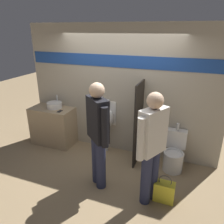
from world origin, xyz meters
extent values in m
plane|color=#997F5B|center=(0.00, 0.00, 0.00)|extent=(16.00, 16.00, 0.00)
cube|color=#B2A893|center=(0.00, 0.60, 1.35)|extent=(4.15, 0.06, 2.70)
cube|color=#1E479E|center=(0.00, 0.56, 1.98)|extent=(4.07, 0.01, 0.24)
cube|color=tan|center=(-1.53, 0.30, 0.44)|extent=(0.98, 0.54, 0.88)
cylinder|color=white|center=(-1.48, 0.35, 0.95)|extent=(0.34, 0.34, 0.13)
cylinder|color=silver|center=(-1.48, 0.48, 1.08)|extent=(0.03, 0.03, 0.14)
cube|color=black|center=(-1.24, 0.19, 0.89)|extent=(0.07, 0.14, 0.01)
cube|color=#28231E|center=(0.52, 0.27, 0.83)|extent=(0.03, 0.60, 1.67)
cylinder|color=silver|center=(-0.21, 0.41, 0.30)|extent=(0.04, 0.04, 0.60)
ellipsoid|color=white|center=(-0.21, 0.41, 0.79)|extent=(0.32, 0.31, 0.43)
cube|color=white|center=(-0.21, 0.56, 0.86)|extent=(0.30, 0.02, 0.54)
cylinder|color=silver|center=(-0.21, 0.52, 1.10)|extent=(0.06, 0.06, 0.16)
cylinder|color=white|center=(1.25, 0.20, 0.18)|extent=(0.37, 0.37, 0.36)
torus|color=white|center=(1.25, 0.20, 0.38)|extent=(0.39, 0.39, 0.04)
cube|color=white|center=(1.25, 0.48, 0.55)|extent=(0.39, 0.16, 0.37)
cylinder|color=silver|center=(1.25, 0.46, 0.82)|extent=(0.06, 0.06, 0.14)
cylinder|color=#282D4C|center=(0.15, -0.73, 0.44)|extent=(0.17, 0.17, 0.89)
cylinder|color=#282D4C|center=(0.02, -0.61, 0.44)|extent=(0.17, 0.17, 0.89)
cube|color=black|center=(0.08, -0.67, 1.24)|extent=(0.48, 0.46, 0.70)
cylinder|color=black|center=(0.28, -0.85, 1.21)|extent=(0.11, 0.11, 0.65)
cylinder|color=black|center=(-0.12, -0.50, 1.21)|extent=(0.11, 0.11, 0.65)
sphere|color=beige|center=(0.08, -0.67, 1.71)|extent=(0.24, 0.24, 0.24)
cylinder|color=#282D4C|center=(0.94, -0.81, 0.43)|extent=(0.16, 0.16, 0.87)
cylinder|color=#282D4C|center=(1.02, -0.66, 0.43)|extent=(0.16, 0.16, 0.87)
cube|color=silver|center=(0.98, -0.73, 1.21)|extent=(0.38, 0.49, 0.69)
cylinder|color=silver|center=(0.86, -0.96, 1.18)|extent=(0.11, 0.11, 0.63)
cylinder|color=silver|center=(1.09, -0.50, 1.18)|extent=(0.11, 0.11, 0.63)
sphere|color=beige|center=(0.98, -0.73, 1.68)|extent=(0.24, 0.24, 0.24)
cube|color=yellow|center=(1.21, -0.67, 0.17)|extent=(0.32, 0.18, 0.33)
torus|color=#4C4742|center=(1.21, -0.67, 0.37)|extent=(0.20, 0.01, 0.20)
camera|label=1|loc=(1.45, -3.55, 2.59)|focal=35.00mm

